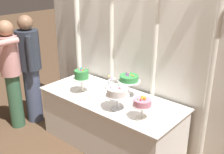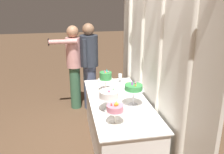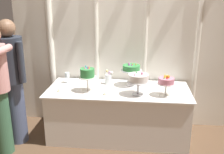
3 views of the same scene
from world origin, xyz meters
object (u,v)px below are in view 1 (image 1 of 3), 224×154
object	(u,v)px
cake_display_midleft	(129,79)
wine_glass	(81,72)
cake_display_leftmost	(82,76)
guest_man_pink_jacket	(30,66)
tealight_near_left	(89,99)
cake_display_midright	(117,93)
cake_table	(111,121)
guest_girl_blue_dress	(10,69)
tealight_far_left	(60,86)
cake_display_rightmost	(142,104)
flower_vase	(111,84)

from	to	relation	value
cake_display_midleft	wine_glass	size ratio (longest dim) A/B	2.24
wine_glass	cake_display_midleft	bearing A→B (deg)	-1.49
cake_display_leftmost	guest_man_pink_jacket	distance (m)	1.00
cake_display_midleft	guest_man_pink_jacket	size ratio (longest dim) A/B	0.21
tealight_near_left	cake_display_midright	bearing A→B (deg)	6.68
cake_table	guest_girl_blue_dress	distance (m)	1.66
cake_display_midright	guest_girl_blue_dress	bearing A→B (deg)	-167.08
tealight_far_left	cake_display_leftmost	bearing A→B (deg)	10.68
cake_display_rightmost	flower_vase	bearing A→B (deg)	154.14
wine_glass	guest_girl_blue_dress	size ratio (longest dim) A/B	0.09
tealight_far_left	guest_man_pink_jacket	bearing A→B (deg)	-171.68
cake_display_leftmost	wine_glass	distance (m)	0.50
flower_vase	guest_man_pink_jacket	bearing A→B (deg)	-158.33
wine_glass	tealight_near_left	bearing A→B (deg)	-35.28
cake_table	wine_glass	world-z (taller)	wine_glass
tealight_near_left	guest_girl_blue_dress	xyz separation A→B (m)	(-1.28, -0.34, 0.20)
cake_display_leftmost	tealight_near_left	world-z (taller)	cake_display_leftmost
wine_glass	guest_man_pink_jacket	bearing A→B (deg)	-141.91
cake_display_midright	guest_girl_blue_dress	world-z (taller)	guest_girl_blue_dress
cake_display_midright	guest_man_pink_jacket	bearing A→B (deg)	-176.80
cake_table	guest_girl_blue_dress	world-z (taller)	guest_girl_blue_dress
cake_display_leftmost	wine_glass	bearing A→B (deg)	139.14
cake_display_midleft	wine_glass	bearing A→B (deg)	178.51
cake_display_midright	wine_glass	distance (m)	1.13
wine_glass	tealight_near_left	world-z (taller)	wine_glass
flower_vase	tealight_far_left	size ratio (longest dim) A/B	4.84
cake_table	tealight_far_left	xyz separation A→B (m)	(-0.80, -0.20, 0.38)
cake_display_midleft	tealight_near_left	bearing A→B (deg)	-128.71
cake_display_rightmost	guest_girl_blue_dress	distance (m)	2.12
cake_display_midleft	tealight_far_left	xyz separation A→B (m)	(-0.97, -0.37, -0.24)
cake_table	cake_display_midright	world-z (taller)	cake_display_midright
cake_display_rightmost	cake_display_midleft	bearing A→B (deg)	142.58
cake_table	flower_vase	bearing A→B (deg)	129.15
cake_display_leftmost	cake_display_rightmost	xyz separation A→B (m)	(1.04, -0.06, -0.05)
cake_table	cake_display_leftmost	size ratio (longest dim) A/B	5.40
cake_display_midleft	guest_man_pink_jacket	world-z (taller)	guest_man_pink_jacket
cake_display_leftmost	cake_display_rightmost	distance (m)	1.05
cake_display_midleft	cake_display_rightmost	world-z (taller)	cake_display_midleft
cake_display_rightmost	flower_vase	world-z (taller)	cake_display_rightmost
cake_display_midleft	tealight_far_left	size ratio (longest dim) A/B	7.62
cake_display_leftmost	flower_vase	world-z (taller)	cake_display_leftmost
cake_display_leftmost	cake_display_midleft	distance (m)	0.65
wine_glass	flower_vase	xyz separation A→B (m)	(0.61, 0.01, -0.03)
flower_vase	guest_man_pink_jacket	world-z (taller)	guest_man_pink_jacket
cake_table	cake_display_midleft	xyz separation A→B (m)	(0.17, 0.17, 0.62)
cake_display_rightmost	flower_vase	size ratio (longest dim) A/B	1.31
guest_man_pink_jacket	cake_display_midleft	bearing A→B (deg)	16.24
cake_display_midleft	tealight_near_left	xyz separation A→B (m)	(-0.33, -0.41, -0.24)
cake_display_midleft	tealight_near_left	distance (m)	0.58
guest_girl_blue_dress	cake_display_leftmost	bearing A→B (deg)	24.05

